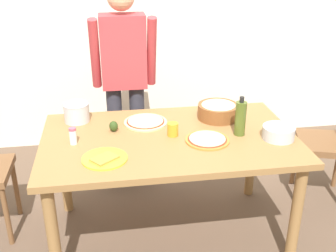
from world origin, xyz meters
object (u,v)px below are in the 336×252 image
person_cook (124,75)px  popcorn_bowl (218,110)px  steel_pot (77,112)px  mixing_bowl_steel (278,133)px  avocado (114,126)px  chair_wooden_right (336,136)px  pizza_raw_on_board (146,122)px  plate_with_slice (105,159)px  salt_shaker (73,136)px  dining_table (169,149)px  pizza_cooked_on_tray (207,140)px  cup_orange (173,129)px  olive_oil_bottle (240,118)px

person_cook → popcorn_bowl: (0.61, -0.52, -0.12)m
popcorn_bowl → steel_pot: size_ratio=1.61×
steel_pot → mixing_bowl_steel: bearing=-20.3°
avocado → mixing_bowl_steel: bearing=-14.7°
chair_wooden_right → avocado: size_ratio=13.57×
pizza_raw_on_board → mixing_bowl_steel: mixing_bowl_steel is taller
plate_with_slice → avocado: 0.38m
popcorn_bowl → salt_shaker: 1.00m
popcorn_bowl → avocado: 0.73m
popcorn_bowl → salt_shaker: size_ratio=2.64×
chair_wooden_right → pizza_raw_on_board: chair_wooden_right is taller
person_cook → salt_shaker: bearing=-115.1°
dining_table → salt_shaker: size_ratio=15.09×
dining_table → popcorn_bowl: size_ratio=5.71×
plate_with_slice → salt_shaker: bearing=128.3°
pizza_cooked_on_tray → cup_orange: (-0.20, 0.11, 0.03)m
pizza_raw_on_board → cup_orange: 0.27m
person_cook → popcorn_bowl: size_ratio=5.79×
pizza_cooked_on_tray → popcorn_bowl: (0.16, 0.34, 0.05)m
person_cook → olive_oil_bottle: 1.05m
pizza_raw_on_board → pizza_cooked_on_tray: (0.35, -0.33, 0.00)m
pizza_cooked_on_tray → chair_wooden_right: bearing=18.1°
avocado → dining_table: bearing=-21.3°
steel_pot → avocado: bearing=-39.6°
olive_oil_bottle → cup_orange: (-0.42, 0.05, -0.07)m
plate_with_slice → popcorn_bowl: size_ratio=0.93×
popcorn_bowl → cup_orange: popcorn_bowl is taller
plate_with_slice → cup_orange: 0.50m
person_cook → popcorn_bowl: 0.81m
steel_pot → pizza_cooked_on_tray: bearing=-28.3°
plate_with_slice → steel_pot: (-0.18, 0.58, 0.06)m
pizza_cooked_on_tray → popcorn_bowl: 0.38m
plate_with_slice → popcorn_bowl: 0.93m
chair_wooden_right → plate_with_slice: chair_wooden_right is taller
chair_wooden_right → steel_pot: 1.93m
pizza_raw_on_board → salt_shaker: bearing=-152.7°
person_cook → cup_orange: person_cook is taller
person_cook → popcorn_bowl: person_cook is taller
chair_wooden_right → olive_oil_bottle: bearing=-161.2°
pizza_raw_on_board → mixing_bowl_steel: bearing=-24.3°
pizza_raw_on_board → pizza_cooked_on_tray: size_ratio=1.07×
pizza_raw_on_board → avocado: 0.24m
dining_table → salt_shaker: salt_shaker is taller
popcorn_bowl → mixing_bowl_steel: size_ratio=1.40×
steel_pot → chair_wooden_right: bearing=-2.3°
popcorn_bowl → olive_oil_bottle: olive_oil_bottle is taller
dining_table → person_cook: 0.84m
olive_oil_bottle → plate_with_slice: bearing=-166.5°
dining_table → chair_wooden_right: size_ratio=1.68×
plate_with_slice → popcorn_bowl: bearing=31.5°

